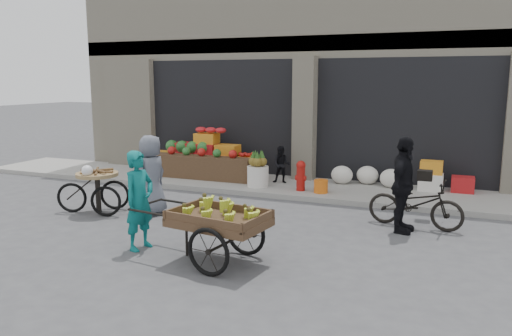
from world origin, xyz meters
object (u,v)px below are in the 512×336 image
at_px(cyclist, 403,185).
at_px(seated_person, 282,165).
at_px(pineapple_bin, 258,176).
at_px(fire_hydrant, 301,174).
at_px(banana_cart, 216,216).
at_px(bicycle, 415,203).
at_px(vendor_woman, 139,200).
at_px(orange_bucket, 321,186).
at_px(tricycle_cart, 97,186).
at_px(vendor_grey, 151,175).

bearing_deg(cyclist, seated_person, 57.41).
height_order(pineapple_bin, fire_hydrant, fire_hydrant).
relative_size(fire_hydrant, banana_cart, 0.29).
bearing_deg(bicycle, seated_person, 63.48).
height_order(banana_cart, vendor_woman, vendor_woman).
distance_m(orange_bucket, tricycle_cart, 4.90).
height_order(fire_hydrant, orange_bucket, fire_hydrant).
relative_size(bicycle, cyclist, 1.00).
height_order(orange_bucket, tricycle_cart, tricycle_cart).
height_order(seated_person, bicycle, seated_person).
distance_m(orange_bucket, cyclist, 2.89).
height_order(pineapple_bin, banana_cart, banana_cart).
distance_m(vendor_woman, vendor_grey, 2.10).
xyz_separation_m(orange_bucket, vendor_woman, (-1.80, -4.49, 0.53)).
relative_size(pineapple_bin, tricycle_cart, 0.36).
bearing_deg(bicycle, orange_bucket, 61.48).
xyz_separation_m(banana_cart, bicycle, (2.59, 2.99, -0.27)).
bearing_deg(seated_person, pineapple_bin, -133.69).
xyz_separation_m(vendor_woman, cyclist, (3.80, 2.48, 0.06)).
bearing_deg(seated_person, vendor_grey, -125.73).
relative_size(tricycle_cart, cyclist, 0.84).
distance_m(tricycle_cart, bicycle, 6.24).
xyz_separation_m(pineapple_bin, fire_hydrant, (1.10, -0.05, 0.13)).
relative_size(vendor_woman, bicycle, 0.93).
bearing_deg(bicycle, banana_cart, 146.76).
distance_m(seated_person, banana_cart, 5.35).
distance_m(orange_bucket, bicycle, 2.72).
relative_size(pineapple_bin, fire_hydrant, 0.73).
xyz_separation_m(fire_hydrant, cyclist, (2.49, -2.06, 0.36)).
bearing_deg(orange_bucket, banana_cart, -94.91).
xyz_separation_m(pineapple_bin, cyclist, (3.59, -2.11, 0.49)).
distance_m(orange_bucket, seated_person, 1.42).
height_order(pineapple_bin, vendor_grey, vendor_grey).
bearing_deg(vendor_woman, banana_cart, -85.47).
xyz_separation_m(fire_hydrant, vendor_grey, (-2.31, -2.69, 0.30)).
bearing_deg(banana_cart, orange_bucket, 93.50).
bearing_deg(vendor_woman, fire_hydrant, -7.25).
bearing_deg(pineapple_bin, fire_hydrant, -2.60).
bearing_deg(seated_person, bicycle, -44.19).
height_order(pineapple_bin, vendor_woman, vendor_woman).
xyz_separation_m(orange_bucket, tricycle_cart, (-3.90, -2.96, 0.30)).
bearing_deg(bicycle, vendor_grey, 109.38).
xyz_separation_m(tricycle_cart, cyclist, (5.89, 0.96, 0.30)).
distance_m(fire_hydrant, tricycle_cart, 4.54).
height_order(vendor_grey, cyclist, cyclist).
bearing_deg(cyclist, tricycle_cart, 106.92).
height_order(banana_cart, bicycle, banana_cart).
relative_size(vendor_woman, vendor_grey, 0.99).
bearing_deg(orange_bucket, fire_hydrant, 174.29).
relative_size(pineapple_bin, vendor_grey, 0.32).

